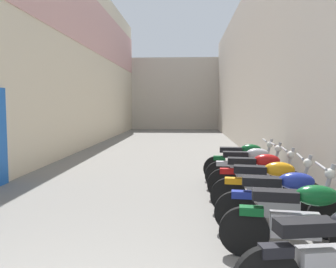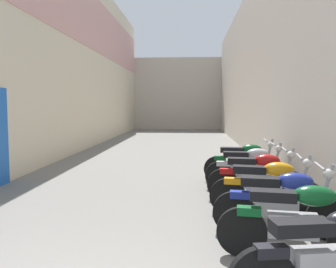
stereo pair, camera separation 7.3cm
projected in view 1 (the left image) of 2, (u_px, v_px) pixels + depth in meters
The scene contains 11 objects.
ground_plane at pixel (159, 157), 12.31m from camera, with size 40.79×40.79×0.00m, color slate.
building_left at pixel (77, 55), 14.13m from camera, with size 0.45×24.79×7.53m.
building_right at pixel (250, 71), 13.85m from camera, with size 0.45×24.79×6.30m.
building_far_end at pixel (175, 94), 27.42m from camera, with size 9.48×2.00×5.35m, color beige.
motorcycle_nearest at pixel (336, 254), 3.12m from camera, with size 1.84×0.58×1.04m.
motorcycle_second at pixel (300, 218), 4.09m from camera, with size 1.84×0.58×1.04m.
motorcycle_third at pixel (283, 201), 4.85m from camera, with size 1.84×0.58×1.04m.
motorcycle_fourth at pixel (268, 186), 5.74m from camera, with size 1.84×0.58×1.04m.
motorcycle_fifth at pixel (257, 175), 6.64m from camera, with size 1.85×0.58×1.04m.
motorcycle_sixth at pixel (249, 167), 7.53m from camera, with size 1.85×0.58×1.04m.
motorcycle_seventh at pixel (243, 161), 8.30m from camera, with size 1.85×0.58×1.04m.
Camera 1 is at (0.99, -1.77, 1.81)m, focal length 37.81 mm.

